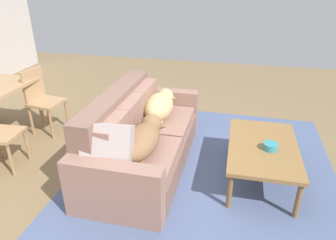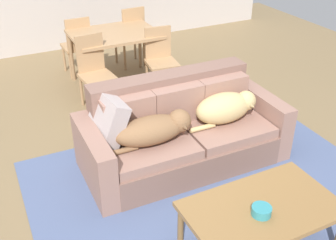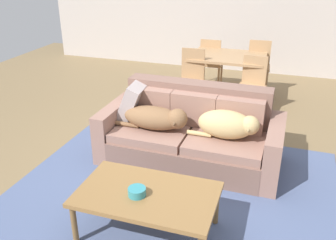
{
  "view_description": "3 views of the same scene",
  "coord_description": "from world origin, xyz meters",
  "px_view_note": "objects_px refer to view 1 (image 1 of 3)",
  "views": [
    {
      "loc": [
        -2.78,
        -0.94,
        2.1
      ],
      "look_at": [
        0.42,
        -0.22,
        0.51
      ],
      "focal_mm": 33.15,
      "sensor_mm": 36.0,
      "label": 1
    },
    {
      "loc": [
        -1.51,
        -3.13,
        2.59
      ],
      "look_at": [
        0.09,
        0.09,
        0.5
      ],
      "focal_mm": 44.23,
      "sensor_mm": 36.0,
      "label": 2
    },
    {
      "loc": [
        1.17,
        -3.7,
        2.28
      ],
      "look_at": [
        0.02,
        -0.16,
        0.59
      ],
      "focal_mm": 39.29,
      "sensor_mm": 36.0,
      "label": 3
    }
  ],
  "objects_px": {
    "dog_on_left_cushion": "(143,138)",
    "dog_on_right_cushion": "(160,105)",
    "couch": "(139,139)",
    "bowl_on_coffee_table": "(270,146)",
    "dining_chair_near_right": "(42,98)",
    "coffee_table": "(263,149)",
    "throw_pillow_by_left_arm": "(107,149)"
  },
  "relations": [
    {
      "from": "coffee_table",
      "to": "dog_on_right_cushion",
      "type": "bearing_deg",
      "value": 69.19
    },
    {
      "from": "couch",
      "to": "dog_on_right_cushion",
      "type": "bearing_deg",
      "value": -16.24
    },
    {
      "from": "dining_chair_near_right",
      "to": "coffee_table",
      "type": "bearing_deg",
      "value": -92.54
    },
    {
      "from": "dog_on_left_cushion",
      "to": "throw_pillow_by_left_arm",
      "type": "relative_size",
      "value": 1.91
    },
    {
      "from": "throw_pillow_by_left_arm",
      "to": "bowl_on_coffee_table",
      "type": "xyz_separation_m",
      "value": [
        0.67,
        -1.5,
        -0.16
      ]
    },
    {
      "from": "dog_on_left_cushion",
      "to": "coffee_table",
      "type": "height_order",
      "value": "dog_on_left_cushion"
    },
    {
      "from": "couch",
      "to": "throw_pillow_by_left_arm",
      "type": "bearing_deg",
      "value": 176.61
    },
    {
      "from": "dog_on_right_cushion",
      "to": "couch",
      "type": "bearing_deg",
      "value": 163.76
    },
    {
      "from": "bowl_on_coffee_table",
      "to": "dining_chair_near_right",
      "type": "xyz_separation_m",
      "value": [
        0.61,
        3.01,
        0.04
      ]
    },
    {
      "from": "couch",
      "to": "dog_on_right_cushion",
      "type": "relative_size",
      "value": 2.69
    },
    {
      "from": "bowl_on_coffee_table",
      "to": "dining_chair_near_right",
      "type": "bearing_deg",
      "value": 78.6
    },
    {
      "from": "dog_on_right_cushion",
      "to": "throw_pillow_by_left_arm",
      "type": "height_order",
      "value": "throw_pillow_by_left_arm"
    },
    {
      "from": "throw_pillow_by_left_arm",
      "to": "coffee_table",
      "type": "distance_m",
      "value": 1.64
    },
    {
      "from": "dog_on_right_cushion",
      "to": "bowl_on_coffee_table",
      "type": "distance_m",
      "value": 1.42
    },
    {
      "from": "coffee_table",
      "to": "bowl_on_coffee_table",
      "type": "height_order",
      "value": "bowl_on_coffee_table"
    },
    {
      "from": "dining_chair_near_right",
      "to": "bowl_on_coffee_table",
      "type": "bearing_deg",
      "value": -93.55
    },
    {
      "from": "throw_pillow_by_left_arm",
      "to": "dining_chair_near_right",
      "type": "relative_size",
      "value": 0.52
    },
    {
      "from": "coffee_table",
      "to": "bowl_on_coffee_table",
      "type": "bearing_deg",
      "value": -136.89
    },
    {
      "from": "couch",
      "to": "bowl_on_coffee_table",
      "type": "height_order",
      "value": "couch"
    },
    {
      "from": "coffee_table",
      "to": "dining_chair_near_right",
      "type": "distance_m",
      "value": 3.0
    },
    {
      "from": "coffee_table",
      "to": "dining_chair_near_right",
      "type": "bearing_deg",
      "value": 79.6
    },
    {
      "from": "throw_pillow_by_left_arm",
      "to": "dining_chair_near_right",
      "type": "xyz_separation_m",
      "value": [
        1.28,
        1.51,
        -0.13
      ]
    },
    {
      "from": "dog_on_left_cushion",
      "to": "dining_chair_near_right",
      "type": "xyz_separation_m",
      "value": [
        0.88,
        1.74,
        -0.05
      ]
    },
    {
      "from": "bowl_on_coffee_table",
      "to": "couch",
      "type": "bearing_deg",
      "value": 86.31
    },
    {
      "from": "throw_pillow_by_left_arm",
      "to": "coffee_table",
      "type": "xyz_separation_m",
      "value": [
        0.74,
        -1.44,
        -0.24
      ]
    },
    {
      "from": "couch",
      "to": "dining_chair_near_right",
      "type": "distance_m",
      "value": 1.66
    },
    {
      "from": "couch",
      "to": "bowl_on_coffee_table",
      "type": "relative_size",
      "value": 13.85
    },
    {
      "from": "coffee_table",
      "to": "bowl_on_coffee_table",
      "type": "relative_size",
      "value": 7.86
    },
    {
      "from": "dog_on_left_cushion",
      "to": "dog_on_right_cushion",
      "type": "xyz_separation_m",
      "value": [
        0.82,
        0.03,
        0.02
      ]
    },
    {
      "from": "couch",
      "to": "coffee_table",
      "type": "height_order",
      "value": "couch"
    },
    {
      "from": "dog_on_left_cushion",
      "to": "dog_on_right_cushion",
      "type": "distance_m",
      "value": 0.82
    },
    {
      "from": "bowl_on_coffee_table",
      "to": "dining_chair_near_right",
      "type": "height_order",
      "value": "dining_chair_near_right"
    }
  ]
}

